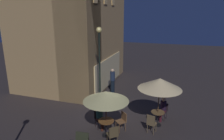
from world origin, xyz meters
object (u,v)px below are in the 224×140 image
(cafe_chair_3, at_px, (164,109))
(cafe_chair_4, at_px, (151,122))
(patron_seated_1, at_px, (163,108))
(cafe_table_0, at_px, (106,125))
(cafe_chair_0, at_px, (113,134))
(patron_seated_0, at_px, (100,115))
(cafe_chair_1, at_px, (122,120))
(patio_umbrella_1, at_px, (160,84))
(street_lamp_near_corner, at_px, (99,59))
(patio_umbrella_0, at_px, (106,96))
(cafe_table_1, at_px, (158,116))
(patron_standing_2, at_px, (113,81))
(cafe_chair_2, at_px, (99,117))

(cafe_chair_3, distance_m, cafe_chair_4, 1.65)
(patron_seated_1, bearing_deg, cafe_table_0, -28.94)
(cafe_chair_0, xyz_separation_m, patron_seated_0, (1.11, 1.03, 0.14))
(cafe_chair_1, xyz_separation_m, patron_seated_1, (1.63, -1.76, 0.14))
(patio_umbrella_1, relative_size, cafe_chair_3, 2.83)
(cafe_chair_1, relative_size, cafe_chair_3, 1.04)
(street_lamp_near_corner, distance_m, cafe_chair_4, 4.18)
(street_lamp_near_corner, height_order, cafe_chair_0, street_lamp_near_corner)
(cafe_chair_1, bearing_deg, cafe_chair_0, 38.68)
(patio_umbrella_1, distance_m, cafe_chair_3, 1.87)
(patio_umbrella_0, height_order, cafe_chair_3, patio_umbrella_0)
(cafe_chair_4, bearing_deg, patron_seated_1, -1.01)
(street_lamp_near_corner, xyz_separation_m, cafe_chair_1, (-1.42, -1.69, -2.58))
(patio_umbrella_1, bearing_deg, cafe_table_1, -82.87)
(cafe_table_0, relative_size, cafe_chair_4, 0.81)
(cafe_table_0, bearing_deg, patio_umbrella_1, -52.40)
(patron_standing_2, bearing_deg, cafe_chair_2, 5.70)
(street_lamp_near_corner, height_order, patron_standing_2, street_lamp_near_corner)
(cafe_chair_1, relative_size, patron_standing_2, 0.51)
(cafe_chair_4, height_order, patron_seated_0, patron_seated_0)
(patio_umbrella_1, height_order, cafe_chair_0, patio_umbrella_1)
(street_lamp_near_corner, xyz_separation_m, cafe_chair_3, (0.34, -3.49, -2.60))
(cafe_table_1, xyz_separation_m, patio_umbrella_0, (-1.65, 2.14, 1.45))
(patron_seated_1, xyz_separation_m, patron_standing_2, (2.63, 3.63, 0.22))
(cafe_table_1, relative_size, cafe_chair_1, 0.81)
(cafe_table_0, relative_size, cafe_table_1, 1.05)
(cafe_chair_4, relative_size, patron_standing_2, 0.53)
(cafe_table_0, bearing_deg, cafe_chair_3, -44.42)
(patron_standing_2, bearing_deg, cafe_table_1, 43.11)
(patio_umbrella_0, relative_size, cafe_chair_2, 2.34)
(patio_umbrella_0, height_order, cafe_chair_0, patio_umbrella_0)
(cafe_chair_2, height_order, cafe_chair_4, cafe_chair_4)
(street_lamp_near_corner, bearing_deg, cafe_chair_0, -148.74)
(cafe_table_0, xyz_separation_m, cafe_chair_3, (2.42, -2.37, -0.02))
(cafe_chair_2, height_order, cafe_chair_3, cafe_chair_2)
(cafe_table_0, height_order, cafe_chair_3, cafe_chair_3)
(patio_umbrella_1, xyz_separation_m, cafe_chair_1, (-0.99, 1.57, -1.66))
(cafe_chair_1, bearing_deg, cafe_chair_2, -45.66)
(cafe_table_0, xyz_separation_m, cafe_chair_0, (-0.61, -0.52, 0.01))
(cafe_chair_0, height_order, patron_seated_1, patron_seated_1)
(patio_umbrella_0, distance_m, patron_standing_2, 5.19)
(patio_umbrella_0, bearing_deg, cafe_chair_2, 45.56)
(patron_seated_1, bearing_deg, cafe_chair_0, -15.33)
(cafe_chair_1, bearing_deg, patron_seated_0, -40.05)
(cafe_chair_1, bearing_deg, cafe_chair_4, 138.18)
(cafe_chair_0, bearing_deg, cafe_table_1, -76.17)
(cafe_table_0, distance_m, patron_seated_1, 3.27)
(cafe_table_0, distance_m, cafe_chair_0, 0.81)
(cafe_table_0, xyz_separation_m, patio_umbrella_1, (1.65, -2.14, 1.67))
(cafe_chair_3, bearing_deg, cafe_table_1, 0.00)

